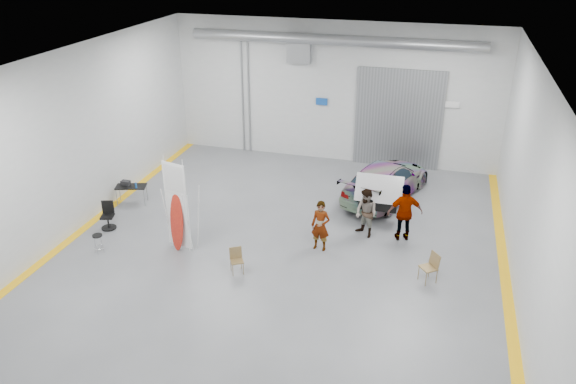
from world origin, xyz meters
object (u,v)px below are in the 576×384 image
(folding_chair_far, at_px, (428,273))
(folding_chair_near, at_px, (237,265))
(person_c, at_px, (405,213))
(office_chair, at_px, (109,217))
(person_a, at_px, (321,226))
(person_b, at_px, (366,213))
(work_table, at_px, (130,186))
(sedan_car, at_px, (386,180))
(surfboard_display, at_px, (178,214))
(shop_stool, at_px, (99,244))

(folding_chair_far, bearing_deg, folding_chair_near, -117.39)
(person_c, height_order, office_chair, person_c)
(person_a, relative_size, office_chair, 1.76)
(person_b, height_order, folding_chair_far, person_b)
(work_table, relative_size, office_chair, 1.29)
(person_b, bearing_deg, sedan_car, 120.97)
(sedan_car, relative_size, person_c, 2.43)
(person_a, height_order, surfboard_display, surfboard_display)
(person_b, xyz_separation_m, folding_chair_near, (-3.33, -3.25, -0.59))
(sedan_car, relative_size, person_a, 2.85)
(sedan_car, xyz_separation_m, folding_chair_near, (-3.61, -6.45, -0.45))
(person_c, xyz_separation_m, surfboard_display, (-6.75, -2.59, 0.29))
(shop_stool, height_order, work_table, work_table)
(person_b, distance_m, shop_stool, 8.63)
(person_c, height_order, folding_chair_near, person_c)
(sedan_car, height_order, person_b, person_b)
(surfboard_display, xyz_separation_m, shop_stool, (-2.41, -0.89, -0.95))
(sedan_car, height_order, shop_stool, sedan_car)
(folding_chair_far, bearing_deg, person_a, -143.78)
(shop_stool, relative_size, office_chair, 0.68)
(person_b, distance_m, work_table, 8.79)
(folding_chair_far, xyz_separation_m, office_chair, (-10.66, 0.35, 0.14))
(person_a, bearing_deg, person_b, 51.46)
(folding_chair_far, distance_m, shop_stool, 10.15)
(person_b, relative_size, surfboard_display, 0.53)
(person_c, relative_size, folding_chair_far, 2.18)
(sedan_car, xyz_separation_m, surfboard_display, (-5.79, -5.69, 0.58))
(surfboard_display, distance_m, folding_chair_far, 7.73)
(person_b, xyz_separation_m, person_c, (1.24, 0.10, 0.15))
(surfboard_display, height_order, folding_chair_near, surfboard_display)
(person_a, relative_size, work_table, 1.37)
(person_c, relative_size, shop_stool, 3.05)
(sedan_car, distance_m, folding_chair_far, 5.72)
(surfboard_display, distance_m, folding_chair_near, 2.53)
(surfboard_display, bearing_deg, person_c, 35.39)
(surfboard_display, height_order, work_table, surfboard_display)
(work_table, bearing_deg, person_a, -10.12)
(shop_stool, bearing_deg, work_table, 104.01)
(sedan_car, xyz_separation_m, person_a, (-1.53, -4.45, 0.14))
(surfboard_display, height_order, office_chair, surfboard_display)
(person_b, bearing_deg, work_table, -144.63)
(sedan_car, bearing_deg, work_table, 37.34)
(sedan_car, height_order, folding_chair_near, sedan_car)
(person_b, height_order, surfboard_display, surfboard_display)
(person_a, bearing_deg, shop_stool, -155.80)
(folding_chair_near, bearing_deg, person_b, 12.95)
(person_a, height_order, folding_chair_near, person_a)
(person_a, bearing_deg, person_c, 34.99)
(person_a, height_order, shop_stool, person_a)
(person_a, relative_size, person_c, 0.85)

